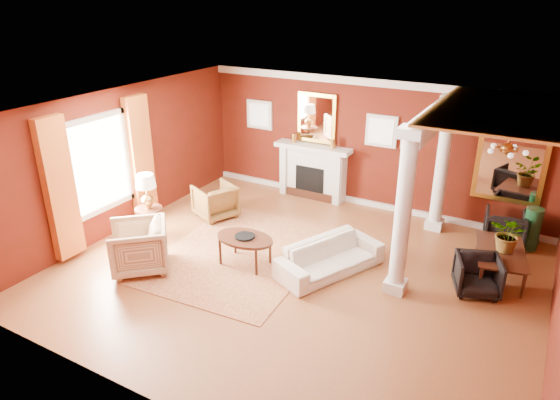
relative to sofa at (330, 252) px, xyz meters
The scene contains 27 objects.
ground 0.71m from the sofa, 145.09° to the right, with size 8.00×8.00×0.00m, color brown.
room_shell 1.74m from the sofa, 145.09° to the right, with size 8.04×7.04×2.92m.
fireplace 3.48m from the sofa, 121.00° to the left, with size 1.85×0.42×1.29m.
overmantel_mirror 3.90m from the sofa, 119.88° to the left, with size 0.95×0.07×1.15m.
flank_window_left 4.79m from the sofa, 136.90° to the left, with size 0.70×0.07×0.70m.
flank_window_right 3.44m from the sofa, 94.36° to the left, with size 0.70×0.07×0.70m.
left_window 4.60m from the sofa, 167.89° to the right, with size 0.21×2.55×2.60m.
column_front 1.60m from the sofa, ahead, with size 0.36×0.36×2.80m.
column_back 3.10m from the sofa, 65.50° to the left, with size 0.36×0.36×2.80m.
header_beam 2.98m from the sofa, 52.15° to the left, with size 0.30×3.20×0.32m, color silver.
amber_ceiling 3.71m from the sofa, 30.83° to the left, with size 2.30×3.40×0.04m, color gold.
dining_mirror 4.11m from the sofa, 52.23° to the left, with size 1.30×0.07×1.70m.
chandelier 3.38m from the sofa, 31.18° to the left, with size 0.60×0.62×0.75m.
crown_trim 3.99m from the sofa, 98.89° to the left, with size 8.00×0.08×0.16m, color silver.
base_trim 3.17m from the sofa, 98.89° to the left, with size 8.00×0.08×0.12m, color silver.
rug 1.79m from the sofa, behind, with size 2.75×3.66×0.01m, color maroon.
sofa is the anchor object (origin of this frame).
armchair_leopard 3.26m from the sofa, 164.04° to the left, with size 0.80×0.75×0.82m, color black.
armchair_stripe 3.38m from the sofa, 152.06° to the right, with size 0.95×0.89×0.98m, color tan.
coffee_table 1.54m from the sofa, 160.11° to the right, with size 1.09×1.09×0.55m.
coffee_book 1.63m from the sofa, 159.85° to the right, with size 0.15×0.02×0.20m, color #32150E.
side_table 3.78m from the sofa, behind, with size 0.54×0.54×1.34m.
dining_table 2.96m from the sofa, 26.36° to the left, with size 1.41×0.50×0.79m, color #32150E.
dining_chair_near 2.45m from the sofa, 13.55° to the left, with size 0.69×0.64×0.71m, color black.
dining_chair_far 3.66m from the sofa, 46.09° to the left, with size 0.73×0.68×0.75m, color black.
green_urn 4.02m from the sofa, 41.44° to the left, with size 0.36×0.36×0.85m.
potted_plant 3.08m from the sofa, 26.05° to the left, with size 0.58×0.65×0.50m, color #26591E.
Camera 1 is at (3.48, -6.80, 4.65)m, focal length 32.00 mm.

